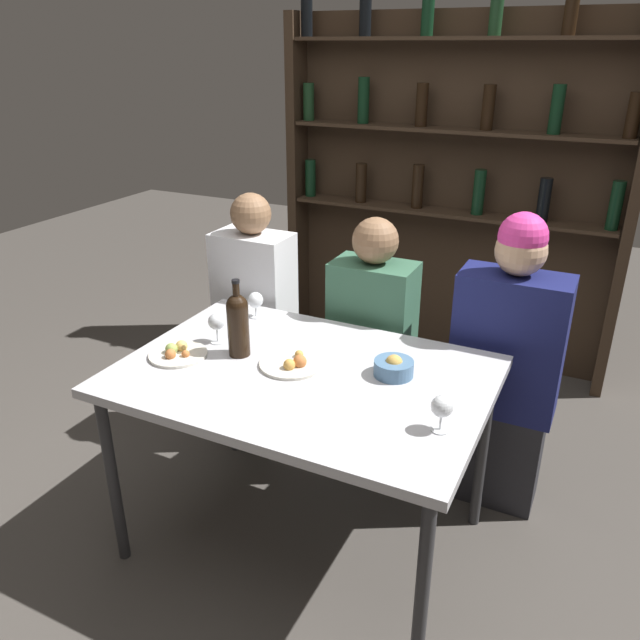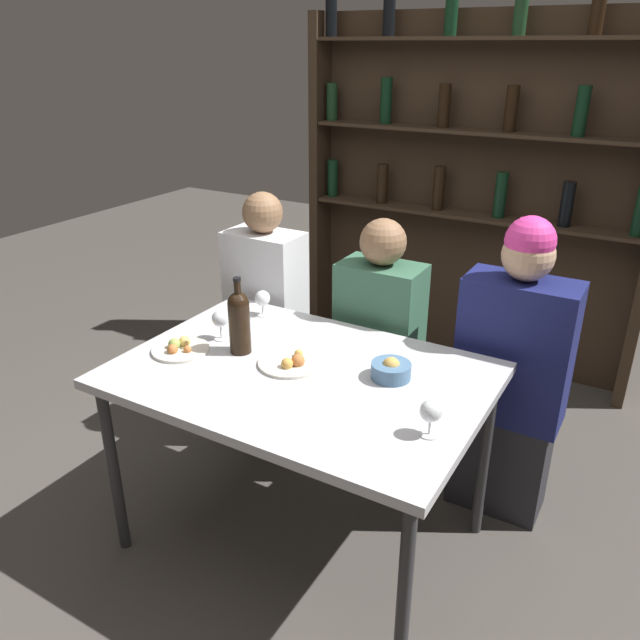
# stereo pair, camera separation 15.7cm
# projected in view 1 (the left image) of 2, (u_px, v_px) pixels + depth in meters

# --- Properties ---
(ground_plane) EXTENTS (10.00, 10.00, 0.00)m
(ground_plane) POSITION_uv_depth(u_px,v_px,m) (305.00, 538.00, 2.57)
(ground_plane) COLOR #47423D
(dining_table) EXTENTS (1.32, 0.92, 0.78)m
(dining_table) POSITION_uv_depth(u_px,v_px,m) (303.00, 387.00, 2.28)
(dining_table) COLOR silver
(dining_table) RESTS_ON ground_plane
(wine_rack_wall) EXTENTS (2.03, 0.21, 2.14)m
(wine_rack_wall) POSITION_uv_depth(u_px,v_px,m) (450.00, 182.00, 3.66)
(wine_rack_wall) COLOR #38281C
(wine_rack_wall) RESTS_ON ground_plane
(wine_bottle) EXTENTS (0.08, 0.08, 0.30)m
(wine_bottle) POSITION_uv_depth(u_px,v_px,m) (238.00, 322.00, 2.33)
(wine_bottle) COLOR black
(wine_bottle) RESTS_ON dining_table
(wine_glass_0) EXTENTS (0.07, 0.07, 0.12)m
(wine_glass_0) POSITION_uv_depth(u_px,v_px,m) (442.00, 407.00, 1.88)
(wine_glass_0) COLOR silver
(wine_glass_0) RESTS_ON dining_table
(wine_glass_1) EXTENTS (0.07, 0.07, 0.12)m
(wine_glass_1) POSITION_uv_depth(u_px,v_px,m) (216.00, 323.00, 2.44)
(wine_glass_1) COLOR silver
(wine_glass_1) RESTS_ON dining_table
(wine_glass_2) EXTENTS (0.07, 0.07, 0.11)m
(wine_glass_2) POSITION_uv_depth(u_px,v_px,m) (255.00, 301.00, 2.68)
(wine_glass_2) COLOR silver
(wine_glass_2) RESTS_ON dining_table
(food_plate_0) EXTENTS (0.24, 0.24, 0.05)m
(food_plate_0) POSITION_uv_depth(u_px,v_px,m) (293.00, 363.00, 2.29)
(food_plate_0) COLOR silver
(food_plate_0) RESTS_ON dining_table
(food_plate_1) EXTENTS (0.22, 0.22, 0.05)m
(food_plate_1) POSITION_uv_depth(u_px,v_px,m) (177.00, 353.00, 2.36)
(food_plate_1) COLOR silver
(food_plate_1) RESTS_ON dining_table
(snack_bowl) EXTENTS (0.14, 0.14, 0.08)m
(snack_bowl) POSITION_uv_depth(u_px,v_px,m) (394.00, 367.00, 2.22)
(snack_bowl) COLOR #4C7299
(snack_bowl) RESTS_ON dining_table
(seated_person_left) EXTENTS (0.36, 0.22, 1.25)m
(seated_person_left) POSITION_uv_depth(u_px,v_px,m) (256.00, 326.00, 3.07)
(seated_person_left) COLOR #26262B
(seated_person_left) RESTS_ON ground_plane
(seated_person_center) EXTENTS (0.36, 0.22, 1.21)m
(seated_person_center) POSITION_uv_depth(u_px,v_px,m) (371.00, 354.00, 2.84)
(seated_person_center) COLOR #26262B
(seated_person_center) RESTS_ON ground_plane
(seated_person_right) EXTENTS (0.43, 0.22, 1.29)m
(seated_person_right) POSITION_uv_depth(u_px,v_px,m) (504.00, 372.00, 2.58)
(seated_person_right) COLOR #26262B
(seated_person_right) RESTS_ON ground_plane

